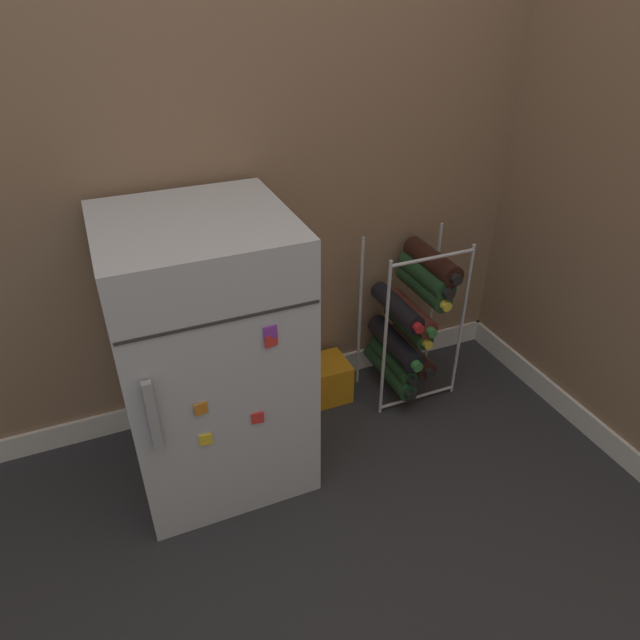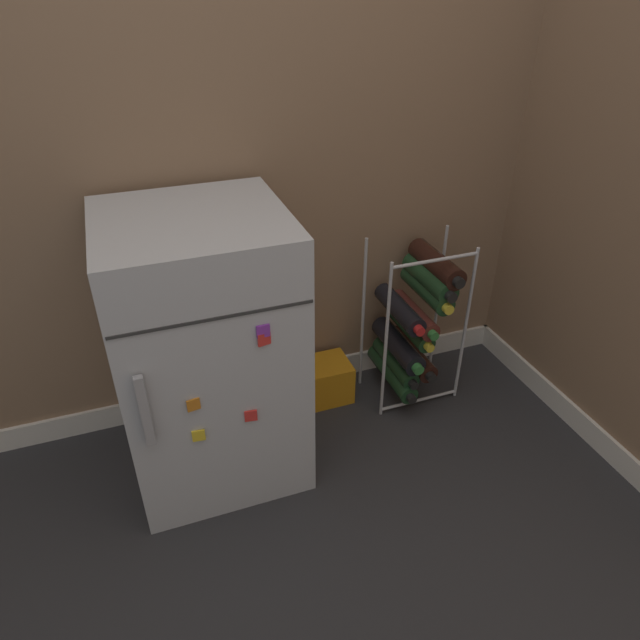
{
  "view_description": "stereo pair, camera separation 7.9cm",
  "coord_description": "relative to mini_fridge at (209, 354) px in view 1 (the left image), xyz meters",
  "views": [
    {
      "loc": [
        -0.51,
        -1.06,
        1.46
      ],
      "look_at": [
        0.12,
        0.44,
        0.44
      ],
      "focal_mm": 32.0,
      "sensor_mm": 36.0,
      "label": 1
    },
    {
      "loc": [
        -0.43,
        -1.08,
        1.46
      ],
      "look_at": [
        0.12,
        0.44,
        0.44
      ],
      "focal_mm": 32.0,
      "sensor_mm": 36.0,
      "label": 2
    }
  ],
  "objects": [
    {
      "name": "wine_rack",
      "position": [
        0.77,
        0.1,
        -0.12
      ],
      "size": [
        0.34,
        0.33,
        0.64
      ],
      "color": "#B2B2B7",
      "rests_on": "ground_plane"
    },
    {
      "name": "ground_plane",
      "position": [
        0.27,
        -0.39,
        -0.44
      ],
      "size": [
        14.0,
        14.0,
        0.0
      ],
      "primitive_type": "plane",
      "color": "#28282B"
    },
    {
      "name": "wall_back",
      "position": [
        0.27,
        0.32,
        0.8
      ],
      "size": [
        6.98,
        0.07,
        2.5
      ],
      "color": "#84664C",
      "rests_on": "ground_plane"
    },
    {
      "name": "soda_box",
      "position": [
        0.44,
        0.17,
        -0.36
      ],
      "size": [
        0.22,
        0.16,
        0.16
      ],
      "color": "orange",
      "rests_on": "ground_plane"
    },
    {
      "name": "mini_fridge",
      "position": [
        0.0,
        0.0,
        0.0
      ],
      "size": [
        0.53,
        0.54,
        0.89
      ],
      "color": "#B7BABF",
      "rests_on": "ground_plane"
    }
  ]
}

